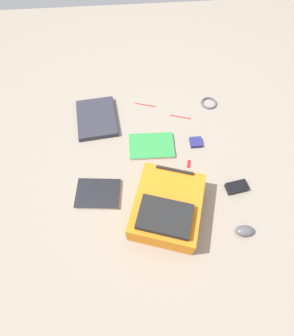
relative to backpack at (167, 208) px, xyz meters
name	(u,v)px	position (x,y,z in m)	size (l,w,h in m)	color
ground_plane	(149,163)	(-0.33, -0.06, -0.08)	(3.51, 3.51, 0.00)	gray
backpack	(167,208)	(0.00, 0.00, 0.00)	(0.48, 0.44, 0.18)	orange
laptop	(97,118)	(-0.69, -0.38, -0.06)	(0.36, 0.29, 0.03)	#24242C
book_red	(152,146)	(-0.44, -0.04, -0.07)	(0.20, 0.28, 0.02)	silver
book_blue	(98,194)	(-0.14, -0.37, -0.07)	(0.21, 0.26, 0.02)	silver
computer_mouse	(245,231)	(0.14, 0.39, -0.06)	(0.06, 0.10, 0.04)	#4C4C51
cable_coil	(209,103)	(-0.77, 0.39, -0.07)	(0.11, 0.11, 0.01)	#4C4C51
power_brick	(237,187)	(-0.11, 0.41, -0.06)	(0.06, 0.12, 0.03)	black
pen_black	(181,117)	(-0.67, 0.18, -0.07)	(0.01, 0.01, 0.14)	red
pen_blue	(146,105)	(-0.79, -0.05, -0.07)	(0.01, 0.01, 0.15)	red
earbud_pouch	(196,142)	(-0.44, 0.24, -0.07)	(0.07, 0.07, 0.02)	navy
usb_stick	(189,164)	(-0.30, 0.17, -0.07)	(0.02, 0.05, 0.01)	#B21919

